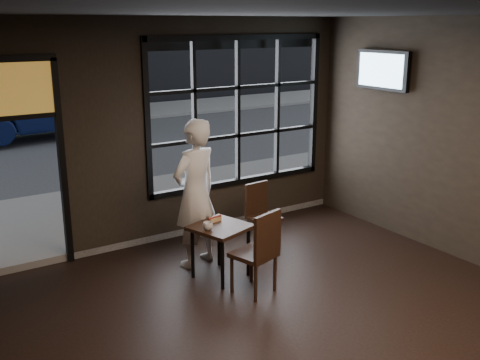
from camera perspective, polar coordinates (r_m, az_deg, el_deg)
floor at (r=5.88m, az=8.77°, el=-16.57°), size 6.00×7.00×0.02m
ceiling at (r=4.98m, az=10.38°, el=16.58°), size 6.00×7.00×0.02m
window_frame at (r=8.60m, az=-0.24°, el=6.95°), size 3.06×0.12×2.28m
stained_transom at (r=7.31m, az=-22.84°, el=8.52°), size 1.20×0.06×0.70m
cafe_table at (r=7.10m, az=-1.98°, el=-7.23°), size 0.80×0.80×0.69m
chair_near at (r=6.65m, az=1.39°, el=-7.25°), size 0.56×0.56×1.04m
chair_window at (r=7.99m, az=2.47°, el=-3.70°), size 0.43×0.43×0.92m
man at (r=7.28m, az=-4.57°, el=-1.37°), size 0.82×0.65×1.96m
hotdog at (r=7.11m, az=-2.61°, el=-3.99°), size 0.21×0.11×0.06m
cup at (r=6.83m, az=-3.28°, el=-4.68°), size 0.17×0.17×0.10m
tv at (r=8.66m, az=14.31°, el=10.77°), size 0.11×0.98×0.58m
navy_car at (r=16.41m, az=-19.33°, el=6.98°), size 4.80×2.18×1.53m
tree_right at (r=19.37m, az=-14.47°, el=13.89°), size 2.20×2.20×3.76m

